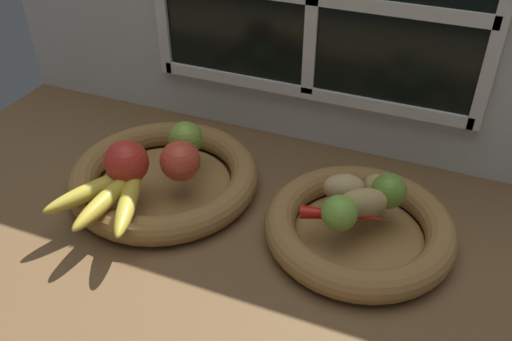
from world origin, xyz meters
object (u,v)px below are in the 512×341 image
at_px(fruit_bowl_right, 359,228).
at_px(banana_bunch_front, 111,195).
at_px(potato_oblong, 344,188).
at_px(lime_near, 339,213).
at_px(apple_green_back, 185,139).
at_px(potato_large, 363,203).
at_px(apple_red_right, 180,161).
at_px(lime_far, 389,191).
at_px(fruit_bowl_left, 164,178).
at_px(potato_back, 382,190).
at_px(chili_pepper, 345,216).
at_px(apple_red_front, 127,162).

xyz_separation_m(fruit_bowl_right, banana_bunch_front, (-0.40, -0.13, 0.04)).
bearing_deg(potato_oblong, lime_near, -81.35).
relative_size(apple_green_back, potato_large, 0.79).
xyz_separation_m(apple_red_right, lime_far, (0.36, 0.06, -0.01)).
xyz_separation_m(fruit_bowl_left, potato_back, (0.39, 0.05, 0.05)).
distance_m(fruit_bowl_right, apple_red_right, 0.33).
relative_size(potato_large, lime_far, 1.38).
bearing_deg(banana_bunch_front, lime_near, 12.75).
bearing_deg(fruit_bowl_right, lime_near, -123.69).
relative_size(lime_far, chili_pepper, 0.42).
bearing_deg(potato_back, apple_green_back, 178.93).
bearing_deg(lime_far, apple_red_front, -166.72).
bearing_deg(fruit_bowl_left, potato_back, 6.89).
bearing_deg(potato_back, potato_large, -114.44).
height_order(fruit_bowl_left, lime_far, lime_far).
bearing_deg(fruit_bowl_left, fruit_bowl_right, 0.00).
distance_m(potato_back, potato_oblong, 0.06).
distance_m(lime_near, chili_pepper, 0.03).
xyz_separation_m(fruit_bowl_left, potato_oblong, (0.33, 0.03, 0.05)).
bearing_deg(potato_large, fruit_bowl_right, 172.87).
xyz_separation_m(fruit_bowl_left, apple_green_back, (0.02, 0.05, 0.06)).
relative_size(fruit_bowl_right, banana_bunch_front, 1.66).
xyz_separation_m(fruit_bowl_left, lime_near, (0.34, -0.04, 0.06)).
xyz_separation_m(banana_bunch_front, lime_far, (0.43, 0.17, 0.01)).
xyz_separation_m(apple_red_front, potato_back, (0.43, 0.11, -0.02)).
height_order(fruit_bowl_right, potato_back, potato_back).
height_order(apple_green_back, chili_pepper, apple_green_back).
distance_m(apple_green_back, banana_bunch_front, 0.19).
bearing_deg(apple_red_front, banana_bunch_front, -84.27).
height_order(apple_red_right, lime_near, apple_red_right).
height_order(fruit_bowl_left, potato_oblong, potato_oblong).
bearing_deg(apple_green_back, lime_near, -16.61).
height_order(apple_red_right, potato_back, apple_red_right).
bearing_deg(apple_red_front, apple_green_back, 65.32).
height_order(apple_green_back, lime_near, apple_green_back).
relative_size(apple_red_front, chili_pepper, 0.55).
bearing_deg(apple_green_back, potato_large, -8.82).
bearing_deg(lime_near, apple_red_front, -177.06).
bearing_deg(banana_bunch_front, apple_red_right, 54.91).
height_order(apple_red_front, lime_far, apple_red_front).
height_order(potato_oblong, chili_pepper, potato_oblong).
bearing_deg(lime_far, potato_back, 152.74).
bearing_deg(potato_oblong, potato_large, -37.87).
bearing_deg(lime_near, apple_red_right, 175.40).
bearing_deg(potato_large, potato_oblong, 142.13).
bearing_deg(apple_red_right, lime_near, -4.60).
relative_size(fruit_bowl_left, apple_red_right, 4.91).
bearing_deg(potato_oblong, chili_pepper, -73.23).
distance_m(apple_red_right, lime_near, 0.30).
bearing_deg(apple_red_right, lime_far, 9.61).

